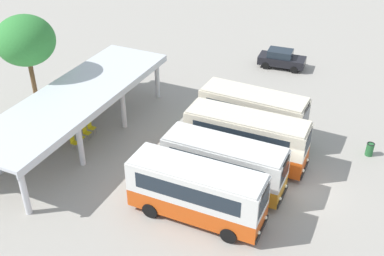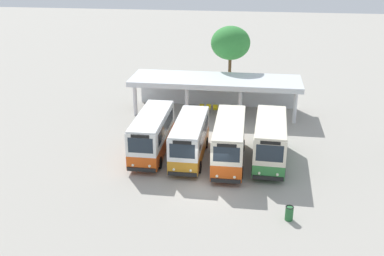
{
  "view_description": "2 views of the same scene",
  "coord_description": "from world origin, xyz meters",
  "px_view_note": "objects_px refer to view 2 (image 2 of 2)",
  "views": [
    {
      "loc": [
        -22.36,
        -3.04,
        17.62
      ],
      "look_at": [
        1.33,
        7.88,
        1.37
      ],
      "focal_mm": 44.11,
      "sensor_mm": 36.0,
      "label": 1
    },
    {
      "loc": [
        2.63,
        -26.31,
        15.0
      ],
      "look_at": [
        -2.15,
        7.4,
        1.32
      ],
      "focal_mm": 42.24,
      "sensor_mm": 36.0,
      "label": 2
    }
  ],
  "objects_px": {
    "city_bus_middle_cream": "(229,140)",
    "waiting_chair_end_by_column": "(202,108)",
    "city_bus_nearest_orange": "(152,133)",
    "city_bus_second_in_row": "(190,138)",
    "waiting_chair_fourth_seat": "(222,108)",
    "waiting_chair_second_from_end": "(209,108)",
    "litter_bin_apron": "(289,213)",
    "city_bus_fourth_amber": "(270,140)",
    "waiting_chair_middle_seat": "(215,108)"
  },
  "relations": [
    {
      "from": "city_bus_middle_cream",
      "to": "waiting_chair_end_by_column",
      "type": "height_order",
      "value": "city_bus_middle_cream"
    },
    {
      "from": "city_bus_nearest_orange",
      "to": "city_bus_second_in_row",
      "type": "height_order",
      "value": "city_bus_nearest_orange"
    },
    {
      "from": "waiting_chair_fourth_seat",
      "to": "city_bus_second_in_row",
      "type": "bearing_deg",
      "value": -98.94
    },
    {
      "from": "waiting_chair_second_from_end",
      "to": "litter_bin_apron",
      "type": "height_order",
      "value": "litter_bin_apron"
    },
    {
      "from": "city_bus_second_in_row",
      "to": "city_bus_fourth_amber",
      "type": "height_order",
      "value": "city_bus_fourth_amber"
    },
    {
      "from": "city_bus_middle_cream",
      "to": "waiting_chair_end_by_column",
      "type": "relative_size",
      "value": 8.91
    },
    {
      "from": "city_bus_fourth_amber",
      "to": "waiting_chair_end_by_column",
      "type": "height_order",
      "value": "city_bus_fourth_amber"
    },
    {
      "from": "city_bus_fourth_amber",
      "to": "waiting_chair_end_by_column",
      "type": "bearing_deg",
      "value": 121.8
    },
    {
      "from": "city_bus_nearest_orange",
      "to": "waiting_chair_fourth_seat",
      "type": "height_order",
      "value": "city_bus_nearest_orange"
    },
    {
      "from": "waiting_chair_second_from_end",
      "to": "waiting_chair_fourth_seat",
      "type": "relative_size",
      "value": 1.0
    },
    {
      "from": "waiting_chair_end_by_column",
      "to": "waiting_chair_second_from_end",
      "type": "height_order",
      "value": "same"
    },
    {
      "from": "city_bus_middle_cream",
      "to": "waiting_chair_fourth_seat",
      "type": "relative_size",
      "value": 8.91
    },
    {
      "from": "waiting_chair_middle_seat",
      "to": "waiting_chair_fourth_seat",
      "type": "bearing_deg",
      "value": 6.36
    },
    {
      "from": "city_bus_middle_cream",
      "to": "city_bus_fourth_amber",
      "type": "height_order",
      "value": "city_bus_middle_cream"
    },
    {
      "from": "city_bus_second_in_row",
      "to": "waiting_chair_end_by_column",
      "type": "distance_m",
      "value": 10.46
    },
    {
      "from": "city_bus_fourth_amber",
      "to": "waiting_chair_middle_seat",
      "type": "bearing_deg",
      "value": 116.16
    },
    {
      "from": "waiting_chair_second_from_end",
      "to": "city_bus_nearest_orange",
      "type": "bearing_deg",
      "value": -108.12
    },
    {
      "from": "city_bus_nearest_orange",
      "to": "waiting_chair_end_by_column",
      "type": "xyz_separation_m",
      "value": [
        2.63,
        10.02,
        -1.29
      ]
    },
    {
      "from": "city_bus_nearest_orange",
      "to": "waiting_chair_fourth_seat",
      "type": "distance_m",
      "value": 11.14
    },
    {
      "from": "city_bus_second_in_row",
      "to": "litter_bin_apron",
      "type": "bearing_deg",
      "value": -46.45
    },
    {
      "from": "litter_bin_apron",
      "to": "city_bus_nearest_orange",
      "type": "bearing_deg",
      "value": 142.19
    },
    {
      "from": "city_bus_second_in_row",
      "to": "litter_bin_apron",
      "type": "distance_m",
      "value": 10.23
    },
    {
      "from": "waiting_chair_middle_seat",
      "to": "litter_bin_apron",
      "type": "height_order",
      "value": "litter_bin_apron"
    },
    {
      "from": "city_bus_second_in_row",
      "to": "city_bus_middle_cream",
      "type": "xyz_separation_m",
      "value": [
        2.97,
        -0.3,
        0.11
      ]
    },
    {
      "from": "city_bus_middle_cream",
      "to": "waiting_chair_second_from_end",
      "type": "distance_m",
      "value": 11.11
    },
    {
      "from": "city_bus_nearest_orange",
      "to": "city_bus_middle_cream",
      "type": "distance_m",
      "value": 5.97
    },
    {
      "from": "city_bus_fourth_amber",
      "to": "city_bus_middle_cream",
      "type": "bearing_deg",
      "value": -169.34
    },
    {
      "from": "waiting_chair_end_by_column",
      "to": "waiting_chair_middle_seat",
      "type": "distance_m",
      "value": 1.32
    },
    {
      "from": "city_bus_fourth_amber",
      "to": "waiting_chair_second_from_end",
      "type": "bearing_deg",
      "value": 118.95
    },
    {
      "from": "city_bus_second_in_row",
      "to": "city_bus_middle_cream",
      "type": "relative_size",
      "value": 0.93
    },
    {
      "from": "city_bus_second_in_row",
      "to": "waiting_chair_end_by_column",
      "type": "relative_size",
      "value": 8.33
    },
    {
      "from": "city_bus_second_in_row",
      "to": "waiting_chair_fourth_seat",
      "type": "relative_size",
      "value": 8.33
    },
    {
      "from": "city_bus_second_in_row",
      "to": "litter_bin_apron",
      "type": "relative_size",
      "value": 7.96
    },
    {
      "from": "city_bus_nearest_orange",
      "to": "city_bus_middle_cream",
      "type": "xyz_separation_m",
      "value": [
        5.94,
        -0.67,
        0.03
      ]
    },
    {
      "from": "city_bus_second_in_row",
      "to": "city_bus_middle_cream",
      "type": "bearing_deg",
      "value": -5.7
    },
    {
      "from": "city_bus_fourth_amber",
      "to": "waiting_chair_middle_seat",
      "type": "relative_size",
      "value": 8.41
    },
    {
      "from": "city_bus_second_in_row",
      "to": "waiting_chair_end_by_column",
      "type": "height_order",
      "value": "city_bus_second_in_row"
    },
    {
      "from": "waiting_chair_end_by_column",
      "to": "city_bus_nearest_orange",
      "type": "bearing_deg",
      "value": -104.7
    },
    {
      "from": "waiting_chair_end_by_column",
      "to": "waiting_chair_second_from_end",
      "type": "xyz_separation_m",
      "value": [
        0.66,
        0.03,
        0.0
      ]
    },
    {
      "from": "litter_bin_apron",
      "to": "waiting_chair_fourth_seat",
      "type": "bearing_deg",
      "value": 106.76
    },
    {
      "from": "city_bus_middle_cream",
      "to": "city_bus_fourth_amber",
      "type": "distance_m",
      "value": 3.02
    },
    {
      "from": "city_bus_second_in_row",
      "to": "waiting_chair_second_from_end",
      "type": "bearing_deg",
      "value": 88.25
    },
    {
      "from": "waiting_chair_end_by_column",
      "to": "waiting_chair_fourth_seat",
      "type": "xyz_separation_m",
      "value": [
        1.98,
        0.04,
        0.0
      ]
    },
    {
      "from": "waiting_chair_second_from_end",
      "to": "waiting_chair_end_by_column",
      "type": "bearing_deg",
      "value": -177.56
    },
    {
      "from": "city_bus_fourth_amber",
      "to": "waiting_chair_fourth_seat",
      "type": "bearing_deg",
      "value": 112.91
    },
    {
      "from": "waiting_chair_fourth_seat",
      "to": "litter_bin_apron",
      "type": "xyz_separation_m",
      "value": [
        5.36,
        -17.79,
        -0.07
      ]
    },
    {
      "from": "litter_bin_apron",
      "to": "city_bus_second_in_row",
      "type": "bearing_deg",
      "value": 133.55
    },
    {
      "from": "city_bus_fourth_amber",
      "to": "litter_bin_apron",
      "type": "xyz_separation_m",
      "value": [
        1.06,
        -7.62,
        -1.38
      ]
    },
    {
      "from": "waiting_chair_middle_seat",
      "to": "city_bus_fourth_amber",
      "type": "bearing_deg",
      "value": -63.84
    },
    {
      "from": "city_bus_middle_cream",
      "to": "waiting_chair_middle_seat",
      "type": "height_order",
      "value": "city_bus_middle_cream"
    }
  ]
}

